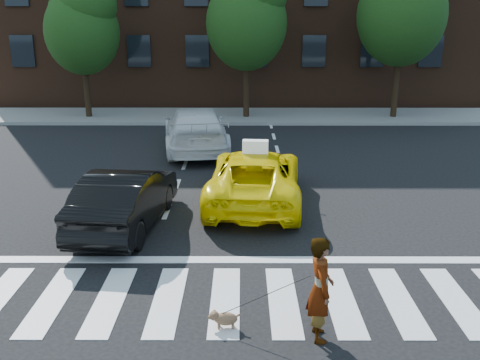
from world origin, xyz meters
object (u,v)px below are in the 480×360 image
object	(u,v)px
taxi	(255,176)
woman	(320,289)
tree_mid	(247,13)
white_suv	(195,129)
black_sedan	(126,198)
dog	(223,318)
tree_right	(403,3)
tree_left	(82,23)

from	to	relation	value
taxi	woman	size ratio (longest dim) A/B	3.03
tree_mid	white_suv	size ratio (longest dim) A/B	1.31
black_sedan	dog	size ratio (longest dim) A/B	8.12
tree_right	dog	bearing A→B (deg)	-112.89
black_sedan	woman	distance (m)	5.94
white_suv	tree_mid	bearing A→B (deg)	-115.36
tree_mid	tree_right	bearing A→B (deg)	-0.00
tree_mid	dog	xyz separation A→B (m)	(-0.54, -17.85, -4.68)
black_sedan	tree_left	bearing A→B (deg)	-65.05
tree_left	dog	bearing A→B (deg)	-68.69
taxi	woman	world-z (taller)	woman
tree_right	black_sedan	size ratio (longest dim) A/B	1.83
tree_left	white_suv	bearing A→B (deg)	-47.74
tree_right	white_suv	world-z (taller)	tree_right
tree_mid	white_suv	distance (m)	7.60
black_sedan	dog	bearing A→B (deg)	125.66
tree_mid	black_sedan	world-z (taller)	tree_mid
woman	white_suv	bearing A→B (deg)	10.25
tree_mid	taxi	bearing A→B (deg)	-89.52
white_suv	dog	bearing A→B (deg)	88.95
tree_right	black_sedan	bearing A→B (deg)	-126.18
black_sedan	taxi	bearing A→B (deg)	-143.57
tree_right	woman	bearing A→B (deg)	-108.56
tree_mid	woman	distance (m)	18.56
taxi	tree_left	bearing A→B (deg)	-53.14
tree_left	taxi	xyz separation A→B (m)	(7.60, -11.83, -3.75)
white_suv	woman	distance (m)	12.31
taxi	dog	distance (m)	6.08
tree_left	taxi	world-z (taller)	tree_left
tree_left	tree_mid	world-z (taller)	tree_mid
black_sedan	dog	distance (m)	4.92
tree_left	woman	xyz separation A→B (m)	(8.42, -18.10, -3.61)
tree_mid	white_suv	world-z (taller)	tree_mid
taxi	dog	xyz separation A→B (m)	(-0.64, -6.02, -0.52)
woman	dog	world-z (taller)	woman
tree_mid	taxi	xyz separation A→B (m)	(0.10, -11.83, -4.16)
tree_left	black_sedan	xyz separation A→B (m)	(4.57, -13.58, -3.75)
tree_left	tree_mid	distance (m)	7.51
white_suv	woman	bearing A→B (deg)	95.59
black_sedan	tree_mid	bearing A→B (deg)	-95.82
white_suv	dog	xyz separation A→B (m)	(1.40, -11.72, -0.61)
dog	tree_mid	bearing A→B (deg)	89.04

